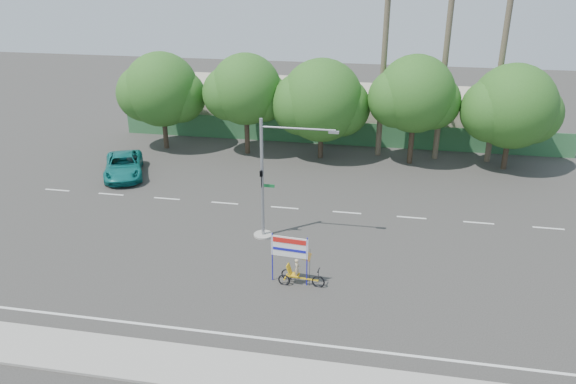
# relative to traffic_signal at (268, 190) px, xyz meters

# --- Properties ---
(ground) EXTENTS (120.00, 120.00, 0.00)m
(ground) POSITION_rel_traffic_signal_xyz_m (2.20, -3.98, -2.92)
(ground) COLOR #33302D
(ground) RESTS_ON ground
(sidewalk_near) EXTENTS (50.00, 2.40, 0.12)m
(sidewalk_near) POSITION_rel_traffic_signal_xyz_m (2.20, -11.48, -2.86)
(sidewalk_near) COLOR gray
(sidewalk_near) RESTS_ON ground
(fence) EXTENTS (38.00, 0.08, 2.00)m
(fence) POSITION_rel_traffic_signal_xyz_m (2.20, 17.52, -1.92)
(fence) COLOR #336B3D
(fence) RESTS_ON ground
(building_left) EXTENTS (12.00, 8.00, 4.00)m
(building_left) POSITION_rel_traffic_signal_xyz_m (-7.80, 22.02, -0.92)
(building_left) COLOR #B6AE90
(building_left) RESTS_ON ground
(building_right) EXTENTS (14.00, 8.00, 3.60)m
(building_right) POSITION_rel_traffic_signal_xyz_m (10.20, 22.02, -1.12)
(building_right) COLOR #B6AE90
(building_right) RESTS_ON ground
(tree_far_left) EXTENTS (7.14, 6.00, 7.96)m
(tree_far_left) POSITION_rel_traffic_signal_xyz_m (-11.85, 14.02, 1.84)
(tree_far_left) COLOR #473828
(tree_far_left) RESTS_ON ground
(tree_left) EXTENTS (6.66, 5.60, 8.07)m
(tree_left) POSITION_rel_traffic_signal_xyz_m (-4.85, 14.02, 2.14)
(tree_left) COLOR #473828
(tree_left) RESTS_ON ground
(tree_center) EXTENTS (7.62, 6.40, 7.85)m
(tree_center) POSITION_rel_traffic_signal_xyz_m (1.14, 14.02, 1.55)
(tree_center) COLOR #473828
(tree_center) RESTS_ON ground
(tree_right) EXTENTS (6.90, 5.80, 8.36)m
(tree_right) POSITION_rel_traffic_signal_xyz_m (8.15, 14.02, 2.32)
(tree_right) COLOR #473828
(tree_right) RESTS_ON ground
(tree_far_right) EXTENTS (7.38, 6.20, 7.94)m
(tree_far_right) POSITION_rel_traffic_signal_xyz_m (15.15, 14.02, 1.73)
(tree_far_right) COLOR #473828
(tree_far_right) RESTS_ON ground
(palm_tall) EXTENTS (3.73, 3.79, 17.45)m
(palm_tall) POSITION_rel_traffic_signal_xyz_m (10.20, 15.52, 7.55)
(palm_tall) COLOR #70604C
(palm_tall) RESTS_ON ground
(palm_mid) EXTENTS (3.73, 3.79, 15.45)m
(palm_mid) POSITION_rel_traffic_signal_xyz_m (14.20, 15.52, 6.48)
(palm_mid) COLOR #70604C
(palm_mid) RESTS_ON ground
(palm_short) EXTENTS (3.73, 3.79, 14.45)m
(palm_short) POSITION_rel_traffic_signal_xyz_m (5.70, 15.52, 5.94)
(palm_short) COLOR #70604C
(palm_short) RESTS_ON ground
(traffic_signal) EXTENTS (4.72, 1.10, 7.00)m
(traffic_signal) POSITION_rel_traffic_signal_xyz_m (0.00, 0.00, 0.00)
(traffic_signal) COLOR gray
(traffic_signal) RESTS_ON ground
(trike_billboard) EXTENTS (2.71, 0.71, 2.67)m
(trike_billboard) POSITION_rel_traffic_signal_xyz_m (2.35, -4.68, -1.85)
(trike_billboard) COLOR black
(trike_billboard) RESTS_ON ground
(pickup_truck) EXTENTS (4.63, 6.22, 1.57)m
(pickup_truck) POSITION_rel_traffic_signal_xyz_m (-12.42, 7.41, -2.13)
(pickup_truck) COLOR #10726D
(pickup_truck) RESTS_ON ground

